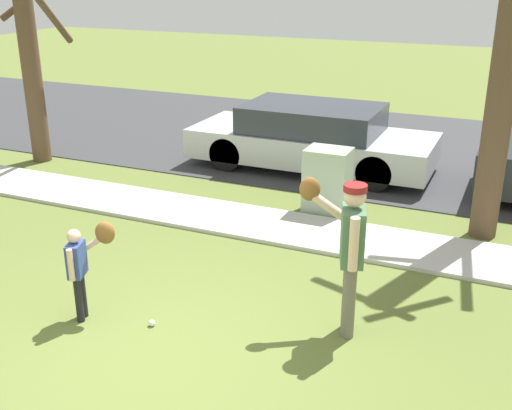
{
  "coord_description": "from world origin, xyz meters",
  "views": [
    {
      "loc": [
        3.14,
        -4.53,
        3.76
      ],
      "look_at": [
        0.28,
        1.99,
        1.0
      ],
      "focal_mm": 44.32,
      "sensor_mm": 36.0,
      "label": 1
    }
  ],
  "objects_px": {
    "parked_sedan_silver": "(312,137)",
    "person_child": "(84,260)",
    "baseball": "(152,323)",
    "street_tree_far": "(28,45)",
    "street_tree_near": "(509,42)",
    "person_adult": "(348,242)",
    "utility_cabinet": "(327,181)"
  },
  "relations": [
    {
      "from": "utility_cabinet",
      "to": "parked_sedan_silver",
      "type": "distance_m",
      "value": 2.28
    },
    {
      "from": "person_adult",
      "to": "parked_sedan_silver",
      "type": "distance_m",
      "value": 5.79
    },
    {
      "from": "utility_cabinet",
      "to": "street_tree_near",
      "type": "height_order",
      "value": "street_tree_near"
    },
    {
      "from": "street_tree_far",
      "to": "parked_sedan_silver",
      "type": "distance_m",
      "value": 5.66
    },
    {
      "from": "person_child",
      "to": "baseball",
      "type": "relative_size",
      "value": 15.21
    },
    {
      "from": "person_adult",
      "to": "street_tree_far",
      "type": "xyz_separation_m",
      "value": [
        -7.36,
        3.67,
        1.22
      ]
    },
    {
      "from": "street_tree_far",
      "to": "street_tree_near",
      "type": "bearing_deg",
      "value": -2.35
    },
    {
      "from": "utility_cabinet",
      "to": "street_tree_near",
      "type": "xyz_separation_m",
      "value": [
        2.38,
        0.04,
        2.24
      ]
    },
    {
      "from": "person_child",
      "to": "street_tree_far",
      "type": "bearing_deg",
      "value": 117.5
    },
    {
      "from": "person_child",
      "to": "baseball",
      "type": "distance_m",
      "value": 1.02
    },
    {
      "from": "person_child",
      "to": "street_tree_near",
      "type": "distance_m",
      "value": 6.04
    },
    {
      "from": "parked_sedan_silver",
      "to": "street_tree_near",
      "type": "bearing_deg",
      "value": -31.0
    },
    {
      "from": "person_adult",
      "to": "utility_cabinet",
      "type": "xyz_separation_m",
      "value": [
        -1.24,
        3.27,
        -0.54
      ]
    },
    {
      "from": "street_tree_near",
      "to": "baseball",
      "type": "bearing_deg",
      "value": -127.23
    },
    {
      "from": "street_tree_far",
      "to": "parked_sedan_silver",
      "type": "height_order",
      "value": "street_tree_far"
    },
    {
      "from": "person_child",
      "to": "utility_cabinet",
      "type": "relative_size",
      "value": 1.07
    },
    {
      "from": "street_tree_near",
      "to": "street_tree_far",
      "type": "xyz_separation_m",
      "value": [
        -8.5,
        0.35,
        -0.49
      ]
    },
    {
      "from": "utility_cabinet",
      "to": "person_child",
      "type": "bearing_deg",
      "value": -109.41
    },
    {
      "from": "parked_sedan_silver",
      "to": "person_child",
      "type": "bearing_deg",
      "value": -94.5
    },
    {
      "from": "person_adult",
      "to": "street_tree_far",
      "type": "distance_m",
      "value": 8.31
    },
    {
      "from": "person_adult",
      "to": "baseball",
      "type": "bearing_deg",
      "value": 2.71
    },
    {
      "from": "street_tree_near",
      "to": "street_tree_far",
      "type": "height_order",
      "value": "street_tree_near"
    },
    {
      "from": "street_tree_near",
      "to": "parked_sedan_silver",
      "type": "xyz_separation_m",
      "value": [
        -3.35,
        2.01,
        -2.14
      ]
    },
    {
      "from": "person_adult",
      "to": "street_tree_far",
      "type": "bearing_deg",
      "value": -44.74
    },
    {
      "from": "person_adult",
      "to": "street_tree_far",
      "type": "relative_size",
      "value": 0.4
    },
    {
      "from": "utility_cabinet",
      "to": "parked_sedan_silver",
      "type": "xyz_separation_m",
      "value": [
        -0.97,
        2.06,
        0.1
      ]
    },
    {
      "from": "utility_cabinet",
      "to": "street_tree_far",
      "type": "distance_m",
      "value": 6.38
    },
    {
      "from": "person_child",
      "to": "parked_sedan_silver",
      "type": "height_order",
      "value": "parked_sedan_silver"
    },
    {
      "from": "baseball",
      "to": "street_tree_far",
      "type": "bearing_deg",
      "value": 140.74
    },
    {
      "from": "baseball",
      "to": "street_tree_near",
      "type": "relative_size",
      "value": 0.01
    },
    {
      "from": "baseball",
      "to": "street_tree_far",
      "type": "height_order",
      "value": "street_tree_far"
    },
    {
      "from": "person_child",
      "to": "street_tree_near",
      "type": "bearing_deg",
      "value": 29.28
    }
  ]
}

